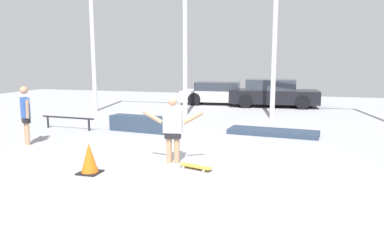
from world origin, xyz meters
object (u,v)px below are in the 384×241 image
(bystander, at_px, (25,112))
(traffic_cone, at_px, (89,158))
(skateboard, at_px, (196,166))
(manual_pad, at_px, (273,132))
(grind_rail, at_px, (68,120))
(parked_car_white, at_px, (220,93))
(skateboarder, at_px, (173,127))
(parked_car_black, at_px, (273,93))
(grind_box, at_px, (140,124))

(bystander, relative_size, traffic_cone, 2.51)
(skateboard, xyz_separation_m, traffic_cone, (-2.12, -0.95, 0.27))
(manual_pad, bearing_deg, grind_rail, -171.20)
(parked_car_white, bearing_deg, skateboard, -85.68)
(manual_pad, xyz_separation_m, traffic_cone, (-3.46, -5.47, 0.25))
(skateboard, xyz_separation_m, bystander, (-5.38, 0.98, 0.88))
(skateboarder, distance_m, grind_rail, 5.92)
(manual_pad, height_order, parked_car_white, parked_car_white)
(grind_rail, height_order, traffic_cone, traffic_cone)
(skateboard, height_order, parked_car_white, parked_car_white)
(skateboard, bearing_deg, bystander, -173.41)
(parked_car_black, bearing_deg, skateboarder, -101.85)
(grind_rail, bearing_deg, parked_car_white, 68.55)
(parked_car_black, bearing_deg, grind_box, -119.66)
(skateboard, relative_size, grind_box, 0.39)
(manual_pad, distance_m, traffic_cone, 6.47)
(grind_box, relative_size, traffic_cone, 3.14)
(parked_car_black, relative_size, traffic_cone, 6.97)
(grind_box, xyz_separation_m, parked_car_white, (0.90, 8.56, 0.34))
(skateboarder, height_order, grind_rail, skateboarder)
(parked_car_black, bearing_deg, skateboard, -98.53)
(grind_box, xyz_separation_m, bystander, (-2.28, -2.82, 0.68))
(skateboard, distance_m, grind_rail, 6.67)
(grind_box, relative_size, grind_rail, 0.99)
(skateboard, bearing_deg, skateboarder, 168.39)
(grind_rail, xyz_separation_m, parked_car_black, (6.39, 8.74, 0.35))
(skateboarder, height_order, parked_car_black, skateboarder)
(manual_pad, xyz_separation_m, parked_car_white, (-3.54, 7.85, 0.53))
(skateboarder, relative_size, grind_rail, 0.73)
(traffic_cone, bearing_deg, grind_rail, 129.39)
(grind_box, height_order, parked_car_black, parked_car_black)
(manual_pad, relative_size, bystander, 1.72)
(grind_rail, relative_size, bystander, 1.26)
(grind_rail, xyz_separation_m, bystander, (0.34, -2.45, 0.60))
(manual_pad, relative_size, parked_car_black, 0.62)
(skateboard, relative_size, traffic_cone, 1.22)
(grind_box, bearing_deg, parked_car_black, 65.69)
(bystander, xyz_separation_m, traffic_cone, (3.26, -1.93, -0.61))
(manual_pad, height_order, parked_car_black, parked_car_black)
(skateboarder, height_order, parked_car_white, skateboarder)
(skateboard, relative_size, parked_car_black, 0.18)
(skateboard, relative_size, parked_car_white, 0.19)
(bystander, bearing_deg, skateboard, -153.71)
(grind_box, height_order, traffic_cone, traffic_cone)
(skateboard, distance_m, manual_pad, 4.71)
(grind_rail, bearing_deg, bystander, -82.20)
(skateboard, bearing_deg, manual_pad, 90.43)
(skateboarder, xyz_separation_m, traffic_cone, (-1.45, -1.31, -0.53))
(skateboarder, height_order, grind_box, skateboarder)
(grind_box, height_order, parked_car_white, parked_car_white)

